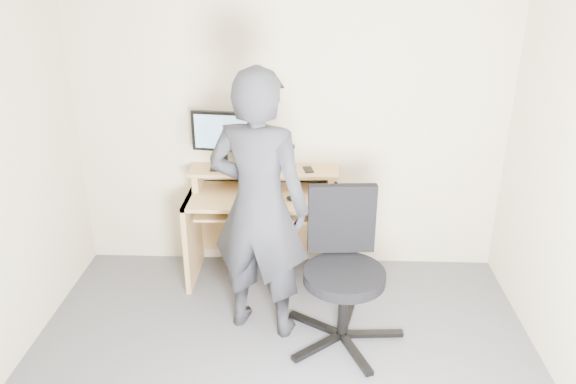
# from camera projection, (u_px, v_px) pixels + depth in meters

# --- Properties ---
(back_wall) EXTENTS (3.50, 0.02, 2.50)m
(back_wall) POSITION_uv_depth(u_px,v_px,m) (289.00, 123.00, 4.51)
(back_wall) COLOR beige
(back_wall) RESTS_ON ground
(desk) EXTENTS (1.20, 0.60, 0.91)m
(desk) POSITION_uv_depth(u_px,v_px,m) (264.00, 214.00, 4.59)
(desk) COLOR tan
(desk) RESTS_ON ground
(monitor) EXTENTS (0.50, 0.14, 0.48)m
(monitor) POSITION_uv_depth(u_px,v_px,m) (223.00, 135.00, 4.40)
(monitor) COLOR black
(monitor) RESTS_ON desk
(external_drive) EXTENTS (0.09, 0.14, 0.20)m
(external_drive) POSITION_uv_depth(u_px,v_px,m) (264.00, 158.00, 4.47)
(external_drive) COLOR black
(external_drive) RESTS_ON desk
(travel_mug) EXTENTS (0.09, 0.09, 0.19)m
(travel_mug) POSITION_uv_depth(u_px,v_px,m) (290.00, 159.00, 4.47)
(travel_mug) COLOR silver
(travel_mug) RESTS_ON desk
(smartphone) EXTENTS (0.09, 0.14, 0.01)m
(smartphone) POSITION_uv_depth(u_px,v_px,m) (308.00, 170.00, 4.49)
(smartphone) COLOR black
(smartphone) RESTS_ON desk
(charger) EXTENTS (0.05, 0.04, 0.03)m
(charger) POSITION_uv_depth(u_px,v_px,m) (244.00, 171.00, 4.42)
(charger) COLOR black
(charger) RESTS_ON desk
(headphones) EXTENTS (0.17, 0.17, 0.06)m
(headphones) POSITION_uv_depth(u_px,v_px,m) (246.00, 165.00, 4.59)
(headphones) COLOR silver
(headphones) RESTS_ON desk
(keyboard) EXTENTS (0.49, 0.28, 0.03)m
(keyboard) POSITION_uv_depth(u_px,v_px,m) (253.00, 209.00, 4.39)
(keyboard) COLOR black
(keyboard) RESTS_ON desk
(mouse) EXTENTS (0.11, 0.09, 0.04)m
(mouse) POSITION_uv_depth(u_px,v_px,m) (292.00, 198.00, 4.33)
(mouse) COLOR black
(mouse) RESTS_ON desk
(office_chair) EXTENTS (0.82, 0.84, 1.05)m
(office_chair) POSITION_uv_depth(u_px,v_px,m) (343.00, 263.00, 3.81)
(office_chair) COLOR black
(office_chair) RESTS_ON ground
(person) EXTENTS (0.79, 0.63, 1.90)m
(person) POSITION_uv_depth(u_px,v_px,m) (259.00, 207.00, 3.75)
(person) COLOR black
(person) RESTS_ON ground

